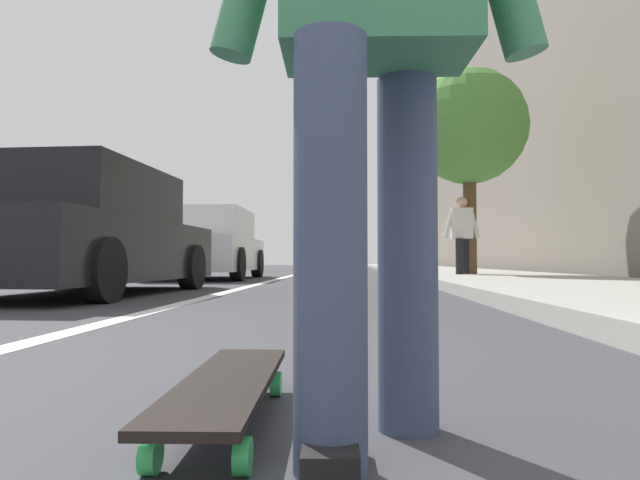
# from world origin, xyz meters

# --- Properties ---
(ground_plane) EXTENTS (80.00, 80.00, 0.00)m
(ground_plane) POSITION_xyz_m (10.00, 0.00, 0.00)
(ground_plane) COLOR #38383D
(lane_stripe_white) EXTENTS (52.00, 0.16, 0.01)m
(lane_stripe_white) POSITION_xyz_m (20.00, 1.23, 0.00)
(lane_stripe_white) COLOR silver
(lane_stripe_white) RESTS_ON ground
(sidewalk_curb) EXTENTS (52.00, 3.20, 0.13)m
(sidewalk_curb) POSITION_xyz_m (18.00, -3.10, 0.07)
(sidewalk_curb) COLOR #9E9B93
(sidewalk_curb) RESTS_ON ground
(building_facade) EXTENTS (40.00, 1.20, 10.93)m
(building_facade) POSITION_xyz_m (22.00, -5.64, 5.47)
(building_facade) COLOR slate
(building_facade) RESTS_ON ground
(skateboard) EXTENTS (0.85, 0.23, 0.11)m
(skateboard) POSITION_xyz_m (0.95, -0.01, 0.09)
(skateboard) COLOR green
(skateboard) RESTS_ON ground
(skater_person) EXTENTS (0.47, 0.72, 1.64)m
(skater_person) POSITION_xyz_m (0.80, -0.35, 0.94)
(skater_person) COLOR #384260
(skater_person) RESTS_ON ground
(parked_car_near) EXTENTS (4.17, 2.09, 1.47)m
(parked_car_near) POSITION_xyz_m (5.95, 2.80, 0.70)
(parked_car_near) COLOR black
(parked_car_near) RESTS_ON ground
(parked_car_mid) EXTENTS (4.17, 2.00, 1.49)m
(parked_car_mid) POSITION_xyz_m (11.52, 2.74, 0.72)
(parked_car_mid) COLOR silver
(parked_car_mid) RESTS_ON ground
(traffic_light) EXTENTS (0.33, 0.28, 4.22)m
(traffic_light) POSITION_xyz_m (20.35, 1.63, 2.92)
(traffic_light) COLOR #2D2D2D
(traffic_light) RESTS_ON ground
(street_tree_mid) EXTENTS (2.31, 2.31, 4.24)m
(street_tree_mid) POSITION_xyz_m (10.88, -2.70, 3.06)
(street_tree_mid) COLOR brown
(street_tree_mid) RESTS_ON ground
(pedestrian_distant) EXTENTS (0.46, 0.72, 1.65)m
(pedestrian_distant) POSITION_xyz_m (10.69, -2.50, 0.94)
(pedestrian_distant) COLOR black
(pedestrian_distant) RESTS_ON ground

